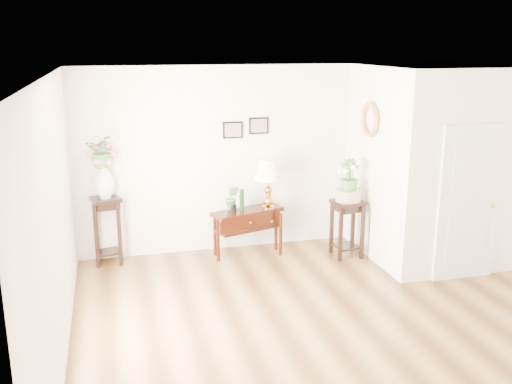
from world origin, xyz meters
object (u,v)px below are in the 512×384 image
object	(u,v)px
console_table	(248,233)
table_lamp	(268,185)
plant_stand_a	(108,231)
plant_stand_b	(347,228)

from	to	relation	value
console_table	table_lamp	world-z (taller)	table_lamp
table_lamp	console_table	bearing A→B (deg)	180.00
console_table	plant_stand_a	xyz separation A→B (m)	(-2.02, 0.23, 0.13)
table_lamp	plant_stand_a	world-z (taller)	table_lamp
plant_stand_a	plant_stand_b	world-z (taller)	plant_stand_a
table_lamp	plant_stand_b	bearing A→B (deg)	-19.46
plant_stand_a	plant_stand_b	distance (m)	3.50
table_lamp	plant_stand_b	size ratio (longest dim) A/B	0.88
table_lamp	plant_stand_a	bearing A→B (deg)	174.28
table_lamp	plant_stand_a	distance (m)	2.42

